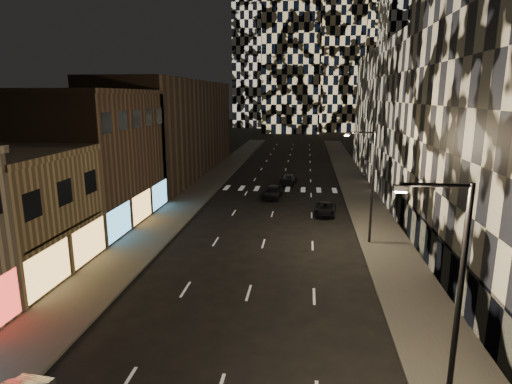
% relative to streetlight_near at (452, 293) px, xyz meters
% --- Properties ---
extents(sidewalk_left, '(4.00, 120.00, 0.15)m').
position_rel_streetlight_near_xyz_m(sidewalk_left, '(-18.35, 40.00, -5.28)').
color(sidewalk_left, '#47443F').
rests_on(sidewalk_left, ground).
extents(sidewalk_right, '(4.00, 120.00, 0.15)m').
position_rel_streetlight_near_xyz_m(sidewalk_right, '(1.65, 40.00, -5.28)').
color(sidewalk_right, '#47443F').
rests_on(sidewalk_right, ground).
extents(curb_left, '(0.20, 120.00, 0.15)m').
position_rel_streetlight_near_xyz_m(curb_left, '(-16.25, 40.00, -5.28)').
color(curb_left, '#4C4C47').
rests_on(curb_left, ground).
extents(curb_right, '(0.20, 120.00, 0.15)m').
position_rel_streetlight_near_xyz_m(curb_right, '(-0.45, 40.00, -5.28)').
color(curb_right, '#4C4C47').
rests_on(curb_right, ground).
extents(retail_brown, '(10.00, 15.00, 12.00)m').
position_rel_streetlight_near_xyz_m(retail_brown, '(-25.35, 23.50, 0.65)').
color(retail_brown, '#4F3B2D').
rests_on(retail_brown, ground).
extents(retail_filler_left, '(10.00, 40.00, 14.00)m').
position_rel_streetlight_near_xyz_m(retail_filler_left, '(-25.35, 50.00, 1.65)').
color(retail_filler_left, '#4F3B2D').
rests_on(retail_filler_left, ground).
extents(midrise_base, '(0.60, 25.00, 3.00)m').
position_rel_streetlight_near_xyz_m(midrise_base, '(3.95, 14.50, -3.85)').
color(midrise_base, '#383838').
rests_on(midrise_base, ground).
extents(midrise_filler_right, '(16.00, 40.00, 18.00)m').
position_rel_streetlight_near_xyz_m(midrise_filler_right, '(11.65, 47.00, 3.65)').
color(midrise_filler_right, '#232326').
rests_on(midrise_filler_right, ground).
extents(streetlight_near, '(2.55, 0.25, 9.00)m').
position_rel_streetlight_near_xyz_m(streetlight_near, '(0.00, 0.00, 0.00)').
color(streetlight_near, black).
rests_on(streetlight_near, sidewalk_right).
extents(streetlight_far, '(2.55, 0.25, 9.00)m').
position_rel_streetlight_near_xyz_m(streetlight_far, '(0.00, 20.00, 0.00)').
color(streetlight_far, black).
rests_on(streetlight_far, sidewalk_right).
extents(car_dark_midlane, '(2.30, 4.70, 1.54)m').
position_rel_streetlight_near_xyz_m(car_dark_midlane, '(-8.85, 34.82, -4.58)').
color(car_dark_midlane, black).
rests_on(car_dark_midlane, ground).
extents(car_dark_oncoming, '(2.34, 4.97, 1.40)m').
position_rel_streetlight_near_xyz_m(car_dark_oncoming, '(-7.42, 43.26, -4.65)').
color(car_dark_oncoming, black).
rests_on(car_dark_oncoming, ground).
extents(car_dark_rightlane, '(2.43, 4.58, 1.23)m').
position_rel_streetlight_near_xyz_m(car_dark_rightlane, '(-3.02, 28.36, -4.74)').
color(car_dark_rightlane, black).
rests_on(car_dark_rightlane, ground).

